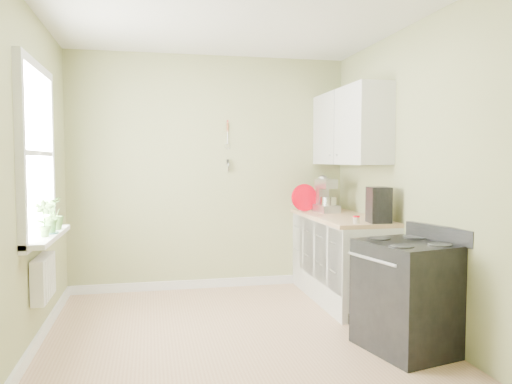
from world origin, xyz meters
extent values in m
cube|color=tan|center=(0.00, 0.00, -0.01)|extent=(3.20, 3.60, 0.02)
cube|color=white|center=(0.00, 0.00, 2.71)|extent=(3.20, 3.60, 0.02)
cube|color=tan|center=(0.00, 1.81, 1.35)|extent=(3.20, 0.02, 2.70)
cube|color=tan|center=(-1.61, 0.00, 1.35)|extent=(0.02, 3.60, 2.70)
cube|color=tan|center=(1.61, 0.00, 1.35)|extent=(0.02, 3.60, 2.70)
cube|color=white|center=(1.30, 1.00, 0.43)|extent=(0.60, 1.60, 0.87)
cube|color=#DAB085|center=(1.29, 1.00, 0.89)|extent=(0.64, 1.60, 0.04)
cube|color=white|center=(1.43, 1.10, 1.85)|extent=(0.35, 1.40, 0.80)
cube|color=white|center=(-1.59, 0.30, 1.55)|extent=(0.02, 1.00, 1.30)
cube|color=white|center=(-1.57, 0.30, 2.24)|extent=(0.06, 1.14, 0.07)
cube|color=white|center=(-1.57, 0.30, 0.86)|extent=(0.06, 1.14, 0.07)
cube|color=white|center=(-1.57, 0.30, 1.55)|extent=(0.04, 1.00, 0.04)
cube|color=white|center=(-1.51, 0.30, 0.88)|extent=(0.18, 1.14, 0.04)
cube|color=white|center=(-1.54, 0.25, 0.55)|extent=(0.12, 0.50, 0.35)
cylinder|color=#DAB085|center=(0.20, 1.78, 1.88)|extent=(0.02, 0.02, 0.10)
cylinder|color=silver|center=(0.20, 1.78, 1.76)|extent=(0.01, 0.01, 0.16)
cylinder|color=silver|center=(0.20, 1.78, 1.42)|extent=(0.01, 0.14, 0.14)
cube|color=black|center=(1.27, -0.46, 0.41)|extent=(0.74, 0.82, 0.83)
cube|color=black|center=(1.27, -0.46, 0.84)|extent=(0.74, 0.82, 0.03)
cube|color=black|center=(1.54, -0.46, 0.91)|extent=(0.21, 0.69, 0.13)
cylinder|color=#B2B2B7|center=(0.97, -0.46, 0.74)|extent=(0.15, 0.56, 0.02)
cube|color=#B41429|center=(0.97, -0.37, 0.57)|extent=(0.07, 0.20, 0.35)
cube|color=#B2B2B7|center=(1.25, 1.32, 0.95)|extent=(0.23, 0.33, 0.08)
cube|color=#B2B2B7|center=(1.25, 1.46, 1.10)|extent=(0.13, 0.09, 0.23)
cube|color=#B2B2B7|center=(1.25, 1.34, 1.23)|extent=(0.17, 0.32, 0.10)
sphere|color=#B2B2B7|center=(1.25, 1.46, 1.26)|extent=(0.12, 0.12, 0.12)
cylinder|color=silver|center=(1.25, 1.26, 1.01)|extent=(0.18, 0.18, 0.15)
cylinder|color=silver|center=(1.05, 1.59, 0.99)|extent=(0.11, 0.11, 0.15)
cone|color=silver|center=(1.05, 1.59, 1.08)|extent=(0.11, 0.11, 0.04)
cylinder|color=silver|center=(0.97, 1.59, 1.01)|extent=(0.11, 0.01, 0.08)
cube|color=black|center=(1.41, 0.33, 1.08)|extent=(0.21, 0.23, 0.34)
cylinder|color=black|center=(1.38, 0.33, 0.98)|extent=(0.11, 0.11, 0.11)
cylinder|color=#C10010|center=(1.05, 1.50, 1.07)|extent=(0.32, 0.08, 0.31)
cylinder|color=beige|center=(1.17, 0.30, 0.94)|extent=(0.06, 0.06, 0.06)
cylinder|color=#C10010|center=(1.17, 0.30, 0.98)|extent=(0.07, 0.07, 0.01)
imported|color=#528038|center=(-1.50, 0.12, 1.05)|extent=(0.18, 0.15, 0.29)
imported|color=#528038|center=(-1.50, 0.31, 1.03)|extent=(0.19, 0.18, 0.27)
imported|color=#528038|center=(-1.50, 0.55, 1.04)|extent=(0.20, 0.20, 0.28)
camera|label=1|loc=(-0.69, -3.98, 1.49)|focal=35.00mm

